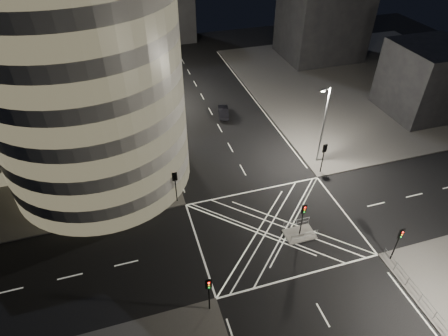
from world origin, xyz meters
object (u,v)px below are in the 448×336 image
object	(u,v)px
central_island	(299,234)
traffic_signal_fl	(175,182)
sedan	(223,112)
traffic_signal_fr	(324,153)
traffic_signal_island	(303,214)
street_lamp_left_far	(139,71)
street_lamp_right_far	(323,123)
traffic_signal_nl	(209,289)
traffic_signal_nr	(399,239)
street_lamp_left_near	(159,136)

from	to	relation	value
central_island	traffic_signal_fl	distance (m)	13.91
traffic_signal_fl	sedan	world-z (taller)	traffic_signal_fl
central_island	traffic_signal_fr	bearing A→B (deg)	50.67
central_island	traffic_signal_fl	xyz separation A→B (m)	(-10.80, 8.30, 2.84)
traffic_signal_fr	traffic_signal_island	bearing A→B (deg)	-129.33
street_lamp_left_far	street_lamp_right_far	xyz separation A→B (m)	(18.87, -21.00, 0.00)
traffic_signal_fl	traffic_signal_island	bearing A→B (deg)	-37.54
traffic_signal_nl	sedan	bearing A→B (deg)	71.03
central_island	traffic_signal_nr	bearing A→B (deg)	-37.93
traffic_signal_fr	traffic_signal_nr	distance (m)	13.60
traffic_signal_nl	street_lamp_left_far	distance (m)	36.90
central_island	traffic_signal_fr	distance (m)	11.10
traffic_signal_fl	street_lamp_left_far	xyz separation A→B (m)	(-0.64, 23.20, 2.63)
street_lamp_right_far	street_lamp_left_far	bearing A→B (deg)	131.94
traffic_signal_fl	traffic_signal_fr	xyz separation A→B (m)	(17.60, 0.00, 0.00)
street_lamp_right_far	street_lamp_left_near	bearing A→B (deg)	170.97
street_lamp_left_near	street_lamp_right_far	distance (m)	19.11
traffic_signal_fr	traffic_signal_nr	size ratio (longest dim) A/B	1.00
traffic_signal_island	street_lamp_left_near	size ratio (longest dim) A/B	0.40
traffic_signal_fr	sedan	size ratio (longest dim) A/B	0.97
street_lamp_right_far	traffic_signal_fl	bearing A→B (deg)	-173.12
traffic_signal_fr	sedan	bearing A→B (deg)	114.03
street_lamp_left_far	traffic_signal_nl	bearing A→B (deg)	-89.01
central_island	sedan	size ratio (longest dim) A/B	0.72
traffic_signal_nl	traffic_signal_nr	distance (m)	17.60
traffic_signal_fl	street_lamp_left_near	distance (m)	5.86
street_lamp_left_far	street_lamp_left_near	bearing A→B (deg)	-90.00
traffic_signal_fr	street_lamp_right_far	xyz separation A→B (m)	(0.64, 2.20, 2.63)
traffic_signal_nl	street_lamp_right_far	bearing A→B (deg)	40.91
traffic_signal_nl	sedan	distance (m)	31.77
traffic_signal_nr	street_lamp_right_far	bearing A→B (deg)	87.70
sedan	traffic_signal_nr	bearing A→B (deg)	116.82
traffic_signal_fl	street_lamp_left_far	world-z (taller)	street_lamp_left_far
sedan	traffic_signal_fr	bearing A→B (deg)	127.17
traffic_signal_fl	traffic_signal_fr	world-z (taller)	same
traffic_signal_fl	traffic_signal_island	distance (m)	13.62
traffic_signal_nr	street_lamp_left_near	distance (m)	26.32
traffic_signal_nl	traffic_signal_nr	xyz separation A→B (m)	(17.60, 0.00, 0.00)
traffic_signal_fl	street_lamp_left_near	xyz separation A→B (m)	(-0.64, 5.20, 2.63)
street_lamp_left_near	street_lamp_left_far	bearing A→B (deg)	90.00
street_lamp_left_far	sedan	distance (m)	13.78
traffic_signal_island	traffic_signal_fr	bearing A→B (deg)	50.67
traffic_signal_island	street_lamp_right_far	world-z (taller)	street_lamp_right_far
street_lamp_right_far	sedan	bearing A→B (deg)	119.25
traffic_signal_island	street_lamp_left_far	bearing A→B (deg)	109.95
traffic_signal_nl	street_lamp_left_near	bearing A→B (deg)	91.94
street_lamp_right_far	central_island	bearing A→B (deg)	-125.30
traffic_signal_nr	traffic_signal_island	size ratio (longest dim) A/B	1.00
traffic_signal_nr	sedan	size ratio (longest dim) A/B	0.97
central_island	traffic_signal_fl	size ratio (longest dim) A/B	0.75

